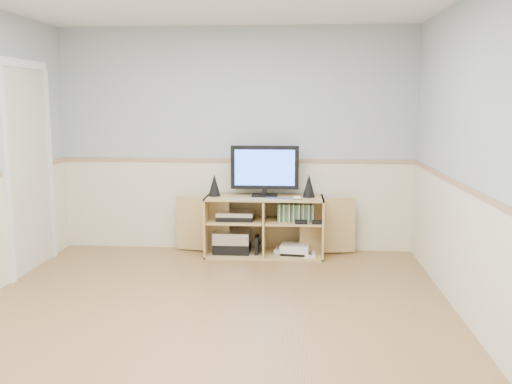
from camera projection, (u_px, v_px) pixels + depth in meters
The scene contains 11 objects.
room at pixel (199, 163), 4.33m from camera, with size 4.04×4.54×2.54m.
media_cabinet at pixel (265, 224), 6.32m from camera, with size 2.01×0.48×0.65m.
monitor at pixel (265, 169), 6.22m from camera, with size 0.74×0.18×0.56m.
speaker_left at pixel (214, 185), 6.26m from camera, with size 0.13×0.13×0.24m, color black.
speaker_right at pixel (309, 186), 6.18m from camera, with size 0.14×0.14×0.25m, color black.
keyboard at pixel (278, 199), 6.07m from camera, with size 0.27×0.11×0.01m, color silver.
mouse at pixel (297, 198), 6.05m from camera, with size 0.10×0.06×0.04m, color white.
av_components at pixel (233, 235), 6.31m from camera, with size 0.50×0.30×0.47m.
game_consoles at pixel (294, 249), 6.27m from camera, with size 0.46×0.30×0.11m.
game_cases at pixel (296, 212), 6.20m from camera, with size 0.39×0.14×0.19m, color #3F8C3F.
wall_outlet at pixel (324, 198), 6.42m from camera, with size 0.12×0.03×0.12m, color white.
Camera 1 is at (0.68, -4.14, 1.67)m, focal length 40.00 mm.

